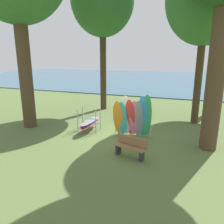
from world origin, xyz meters
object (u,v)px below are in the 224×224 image
at_px(park_bench, 130,146).
at_px(tree_far_left_back, 223,14).
at_px(tree_far_right_back, 102,0).
at_px(leaning_board_pile, 132,117).
at_px(board_storage_rack, 90,122).

bearing_deg(park_bench, tree_far_left_back, 68.28).
relative_size(tree_far_left_back, tree_far_right_back, 0.86).
height_order(leaning_board_pile, park_bench, leaning_board_pile).
xyz_separation_m(tree_far_right_back, board_storage_rack, (1.24, -5.04, -7.36)).
relative_size(tree_far_right_back, park_bench, 7.20).
height_order(tree_far_right_back, board_storage_rack, tree_far_right_back).
bearing_deg(park_bench, tree_far_right_back, 119.79).
bearing_deg(board_storage_rack, leaning_board_pile, -1.97).
bearing_deg(leaning_board_pile, board_storage_rack, 178.03).
bearing_deg(tree_far_right_back, park_bench, -60.21).
distance_m(tree_far_left_back, park_bench, 11.77).
height_order(tree_far_left_back, board_storage_rack, tree_far_left_back).
height_order(tree_far_right_back, leaning_board_pile, tree_far_right_back).
relative_size(tree_far_right_back, leaning_board_pile, 4.59).
distance_m(tree_far_right_back, leaning_board_pile, 9.31).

